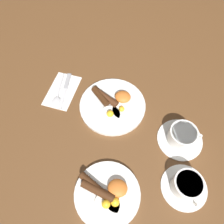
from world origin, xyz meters
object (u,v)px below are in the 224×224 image
breakfast_plate_far (107,194)px  teacup_far (186,186)px  breakfast_plate_near (113,104)px  knife (65,88)px  teacup_near (182,136)px  spoon (57,98)px

breakfast_plate_far → teacup_far: (-0.25, -0.07, 0.02)m
breakfast_plate_near → teacup_far: size_ratio=1.72×
breakfast_plate_near → breakfast_plate_far: 0.34m
teacup_far → knife: size_ratio=0.84×
breakfast_plate_far → knife: (0.26, -0.38, -0.01)m
teacup_near → teacup_far: bearing=96.6°
spoon → teacup_near: bearing=74.3°
teacup_far → spoon: teacup_far is taller
breakfast_plate_near → knife: 0.22m
breakfast_plate_far → knife: 0.46m
knife → spoon: size_ratio=1.05×
breakfast_plate_far → teacup_near: teacup_near is taller
knife → breakfast_plate_far: bearing=30.2°
knife → spoon: 0.06m
breakfast_plate_near → spoon: size_ratio=1.52×
breakfast_plate_near → spoon: bearing=2.5°
breakfast_plate_far → teacup_far: 0.26m
spoon → breakfast_plate_near: bearing=86.6°
breakfast_plate_far → teacup_far: size_ratio=1.40×
teacup_near → spoon: size_ratio=0.96×
teacup_far → knife: 0.59m
teacup_far → spoon: size_ratio=0.89×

